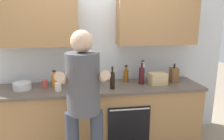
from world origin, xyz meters
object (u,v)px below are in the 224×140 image
Objects in this scene: bottle_soy at (112,80)px; cup_coffee at (58,87)px; bottle_vinegar at (74,78)px; cup_ceramic at (45,84)px; mixing_bowl at (22,86)px; person_standing at (84,99)px; bottle_water at (142,72)px; bottle_soda at (92,77)px; bottle_juice at (55,80)px; cup_stoneware at (83,83)px; grocery_bag_bread at (158,79)px; bottle_syrup at (126,75)px; bottle_wine at (142,76)px; knife_block at (174,75)px.

cup_coffee is at bearing 178.44° from bottle_soy.
bottle_vinegar reaches higher than cup_coffee.
mixing_bowl is at bearing -172.68° from cup_ceramic.
person_standing is 1.25m from bottle_water.
bottle_soda reaches higher than mixing_bowl.
bottle_soy is 0.92m from cup_ceramic.
bottle_juice is 0.42m from mixing_bowl.
cup_stoneware is at bearing 23.45° from cup_coffee.
mixing_bowl is 1.85m from grocery_bag_bread.
bottle_water is at bearing 131.04° from grocery_bag_bread.
bottle_vinegar is at bearing -164.02° from cup_stoneware.
cup_ceramic reaches higher than mixing_bowl.
bottle_water is 3.05× the size of cup_ceramic.
bottle_syrup reaches higher than cup_coffee.
person_standing is 18.96× the size of cup_stoneware.
cup_coffee is (-0.20, -0.10, -0.08)m from bottle_vinegar.
bottle_water is 1.36× the size of mixing_bowl.
bottle_soda is 2.67× the size of cup_ceramic.
bottle_juice reaches higher than mixing_bowl.
bottle_syrup is (-0.25, 0.01, -0.04)m from bottle_water.
cup_stoneware is (0.38, -0.02, -0.05)m from bottle_juice.
bottle_water reaches higher than bottle_wine.
bottle_soda is 3.10× the size of cup_stoneware.
bottle_juice is 0.38m from cup_stoneware.
mixing_bowl is (-0.68, 0.03, -0.09)m from bottle_vinegar.
bottle_soda is 1.17× the size of grocery_bag_bread.
bottle_juice is (-0.38, 0.77, -0.01)m from person_standing.
cup_coffee is 1.00× the size of cup_ceramic.
cup_coffee is (-0.71, 0.02, -0.07)m from bottle_soy.
cup_stoneware is 0.79m from mixing_bowl.
mixing_bowl is at bearing 179.82° from bottle_wine.
knife_block is at bearing 19.10° from grocery_bag_bread.
bottle_juice reaches higher than cup_ceramic.
bottle_soda is 1.19× the size of mixing_bowl.
grocery_bag_bread is (0.93, -0.09, -0.04)m from bottle_soda.
bottle_water is 3.54× the size of cup_stoneware.
bottle_juice is at bearing 176.34° from cup_stoneware.
bottle_syrup is at bearing 12.29° from bottle_soda.
grocery_bag_bread is (1.37, 0.08, 0.03)m from cup_coffee.
person_standing is at bearing -123.43° from bottle_soy.
bottle_wine is at bearing 167.64° from grocery_bag_bread.
bottle_juice is 0.18m from cup_coffee.
person_standing reaches higher than bottle_syrup.
bottle_water is 1.02m from bottle_vinegar.
bottle_wine is at bearing -0.18° from mixing_bowl.
bottle_wine is at bearing 6.40° from cup_coffee.
cup_coffee is at bearing -156.55° from cup_stoneware.
knife_block is (1.66, 0.18, 0.05)m from cup_coffee.
person_standing reaches higher than knife_block.
bottle_wine is 1.31× the size of grocery_bag_bread.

